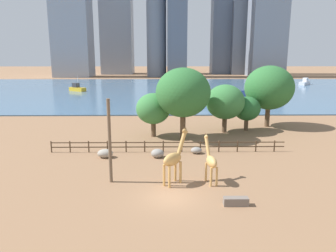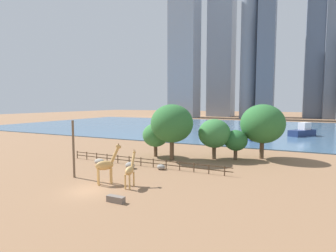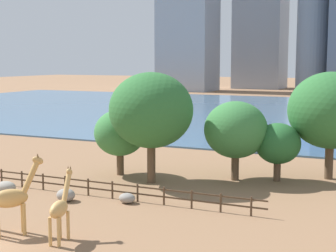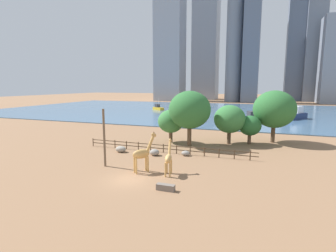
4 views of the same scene
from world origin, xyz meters
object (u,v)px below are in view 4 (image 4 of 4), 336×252
boulder_small (154,152)px  tree_right_tall (230,119)px  boat_sailboat (250,119)px  utility_pole (104,138)px  feeding_trough (166,187)px  boat_tug (158,108)px  boulder_near_fence (121,149)px  giraffe_companion (169,158)px  tree_left_small (250,126)px  giraffe_tall (142,154)px  boat_barge (296,115)px  tree_right_small (274,109)px  boulder_by_pole (186,153)px  tree_left_large (190,110)px  tree_center_broad (171,121)px

boulder_small → tree_right_tall: size_ratio=0.20×
boulder_small → boat_sailboat: boat_sailboat is taller
utility_pole → feeding_trough: size_ratio=4.00×
tree_right_tall → boat_tug: tree_right_tall is taller
boulder_near_fence → boulder_small: 5.53m
giraffe_companion → tree_left_small: (7.83, 19.46, 1.25)m
boulder_small → feeding_trough: boulder_small is taller
boulder_near_fence → feeding_trough: (11.42, -11.38, -0.15)m
giraffe_tall → giraffe_companion: (3.14, 0.18, -0.29)m
feeding_trough → boat_barge: bearing=73.9°
boat_barge → boat_tug: bearing=-69.9°
utility_pole → tree_right_small: 29.82m
giraffe_tall → boulder_small: 7.55m
giraffe_tall → tree_right_tall: (7.64, 18.57, 2.07)m
giraffe_tall → boulder_by_pole: 9.18m
utility_pole → boat_tug: utility_pole is taller
tree_right_tall → tree_left_small: tree_right_tall is taller
boulder_by_pole → tree_right_small: tree_right_small is taller
boulder_near_fence → giraffe_tall: bearing=-45.8°
boulder_small → tree_right_tall: bearing=51.2°
tree_left_large → boat_barge: tree_left_large is taller
tree_left_small → boat_sailboat: tree_left_small is taller
giraffe_tall → tree_right_small: 27.01m
giraffe_tall → boulder_by_pole: giraffe_tall is taller
giraffe_companion → boat_barge: size_ratio=0.46×
tree_right_small → boat_barge: bearing=78.2°
boulder_by_pole → tree_left_small: size_ratio=0.25×
boulder_by_pole → tree_center_broad: (-4.96, 7.79, 3.37)m
boulder_by_pole → tree_right_tall: 11.81m
tree_center_broad → boat_sailboat: tree_center_broad is taller
feeding_trough → utility_pole: bearing=154.8°
giraffe_companion → boulder_small: (-4.64, 7.01, -1.46)m
tree_center_broad → boat_tug: size_ratio=1.07×
tree_center_broad → tree_left_small: 13.59m
boat_tug → tree_center_broad: bearing=-32.7°
boulder_by_pole → boulder_small: size_ratio=0.89×
giraffe_tall → tree_right_tall: bearing=19.5°
tree_right_tall → boat_sailboat: size_ratio=0.88×
boat_sailboat → tree_center_broad: bearing=130.8°
giraffe_tall → boulder_small: giraffe_tall is taller
boulder_by_pole → feeding_trough: 12.81m
utility_pole → boulder_near_fence: 7.68m
boat_barge → giraffe_tall: bearing=13.5°
giraffe_companion → boat_sailboat: size_ratio=0.53×
tree_center_broad → tree_left_small: (13.17, 3.29, -0.56)m
giraffe_companion → boat_tug: (-29.36, 70.02, -0.93)m
boulder_by_pole → boat_barge: 52.88m
giraffe_tall → feeding_trough: giraffe_tall is taller
feeding_trough → boat_tug: (-30.60, 74.35, 0.69)m
boulder_small → boat_tug: bearing=111.4°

